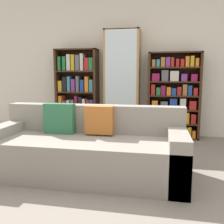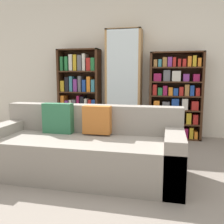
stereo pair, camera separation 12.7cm
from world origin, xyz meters
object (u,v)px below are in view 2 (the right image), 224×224
at_px(display_cabinet, 124,84).
at_px(wine_bottle, 159,141).
at_px(bookshelf_right, 175,97).
at_px(couch, 85,150).
at_px(bookshelf_left, 80,94).

distance_m(display_cabinet, wine_bottle, 1.36).
xyz_separation_m(display_cabinet, bookshelf_right, (0.92, 0.02, -0.23)).
bearing_deg(display_cabinet, couch, -93.08).
height_order(bookshelf_left, bookshelf_right, bookshelf_left).
relative_size(bookshelf_left, display_cabinet, 0.83).
distance_m(bookshelf_left, display_cabinet, 0.89).
height_order(couch, bookshelf_left, bookshelf_left).
xyz_separation_m(display_cabinet, wine_bottle, (0.69, -0.83, -0.83)).
bearing_deg(bookshelf_right, couch, -117.87).
xyz_separation_m(couch, bookshelf_left, (-0.77, 1.94, 0.48)).
height_order(bookshelf_right, wine_bottle, bookshelf_right).
relative_size(couch, bookshelf_left, 1.35).
relative_size(bookshelf_right, wine_bottle, 4.39).
xyz_separation_m(bookshelf_left, bookshelf_right, (1.79, 0.00, -0.03)).
bearing_deg(display_cabinet, bookshelf_right, 1.04).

